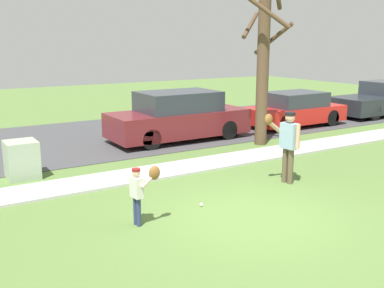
% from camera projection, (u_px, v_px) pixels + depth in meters
% --- Properties ---
extents(ground_plane, '(48.00, 48.00, 0.00)m').
position_uv_depth(ground_plane, '(165.00, 173.00, 11.61)').
color(ground_plane, '#567538').
extents(sidewalk_strip, '(36.00, 1.20, 0.06)m').
position_uv_depth(sidewalk_strip, '(163.00, 171.00, 11.69)').
color(sidewalk_strip, '#B2B2AD').
rests_on(sidewalk_strip, ground).
extents(road_surface, '(36.00, 6.80, 0.02)m').
position_uv_depth(road_surface, '(95.00, 137.00, 15.85)').
color(road_surface, '#424244').
rests_on(road_surface, ground).
extents(person_adult, '(0.73, 0.60, 1.69)m').
position_uv_depth(person_adult, '(287.00, 139.00, 10.56)').
color(person_adult, brown).
rests_on(person_adult, ground).
extents(person_child, '(0.51, 0.40, 1.11)m').
position_uv_depth(person_child, '(141.00, 187.00, 8.18)').
color(person_child, navy).
rests_on(person_child, ground).
extents(baseball, '(0.07, 0.07, 0.07)m').
position_uv_depth(baseball, '(201.00, 205.00, 9.26)').
color(baseball, white).
rests_on(baseball, ground).
extents(utility_cabinet, '(0.74, 0.77, 0.93)m').
position_uv_depth(utility_cabinet, '(22.00, 160.00, 11.09)').
color(utility_cabinet, '#9EB293').
rests_on(utility_cabinet, ground).
extents(street_tree_near, '(1.85, 1.88, 5.15)m').
position_uv_depth(street_tree_near, '(263.00, 59.00, 14.23)').
color(street_tree_near, brown).
rests_on(street_tree_near, ground).
extents(parked_suv_maroon, '(4.70, 1.90, 1.63)m').
position_uv_depth(parked_suv_maroon, '(178.00, 117.00, 15.30)').
color(parked_suv_maroon, maroon).
rests_on(parked_suv_maroon, road_surface).
extents(parked_hatchback_red, '(4.00, 1.75, 1.33)m').
position_uv_depth(parked_hatchback_red, '(295.00, 110.00, 17.80)').
color(parked_hatchback_red, red).
rests_on(parked_hatchback_red, road_surface).
extents(parked_pickup_dark, '(5.20, 1.95, 1.48)m').
position_uv_depth(parked_pickup_dark, '(383.00, 100.00, 20.61)').
color(parked_pickup_dark, '#23282D').
rests_on(parked_pickup_dark, road_surface).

